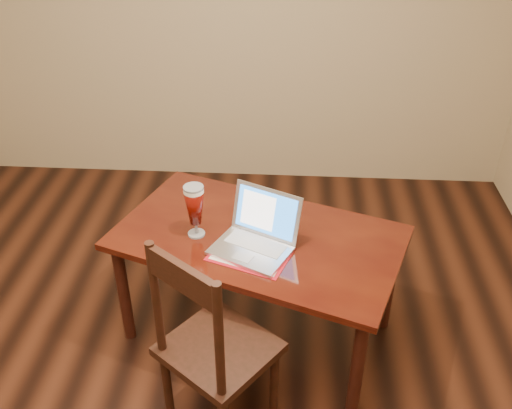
{
  "coord_description": "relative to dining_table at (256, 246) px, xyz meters",
  "views": [
    {
      "loc": [
        0.59,
        -1.57,
        2.35
      ],
      "look_at": [
        0.44,
        0.76,
        0.84
      ],
      "focal_mm": 40.0,
      "sensor_mm": 36.0,
      "label": 1
    }
  ],
  "objects": [
    {
      "name": "dining_table",
      "position": [
        0.0,
        0.0,
        0.0
      ],
      "size": [
        1.6,
        1.23,
        0.94
      ],
      "rotation": [
        0.0,
        0.0,
        -0.35
      ],
      "color": "#451409",
      "rests_on": "ground"
    },
    {
      "name": "dining_chair",
      "position": [
        -0.15,
        -0.6,
        -0.11
      ],
      "size": [
        0.61,
        0.6,
        1.04
      ],
      "rotation": [
        0.0,
        0.0,
        -0.65
      ],
      "color": "black",
      "rests_on": "ground"
    },
    {
      "name": "room_shell",
      "position": [
        -0.44,
        -0.74,
        1.16
      ],
      "size": [
        4.51,
        5.01,
        2.71
      ],
      "color": "tan",
      "rests_on": "ground"
    }
  ]
}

